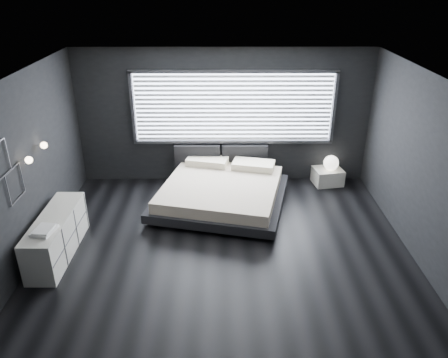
{
  "coord_description": "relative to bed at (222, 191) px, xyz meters",
  "views": [
    {
      "loc": [
        -0.03,
        -5.87,
        4.12
      ],
      "look_at": [
        0.0,
        0.85,
        0.9
      ],
      "focal_mm": 35.0,
      "sensor_mm": 36.0,
      "label": 1
    }
  ],
  "objects": [
    {
      "name": "book_stack",
      "position": [
        -2.58,
        -2.06,
        0.43
      ],
      "size": [
        0.34,
        0.41,
        0.07
      ],
      "color": "white",
      "rests_on": "dresser"
    },
    {
      "name": "window",
      "position": [
        0.24,
        1.1,
        1.33
      ],
      "size": [
        4.14,
        0.09,
        1.52
      ],
      "color": "white",
      "rests_on": "ground"
    },
    {
      "name": "nightstand",
      "position": [
        2.26,
        0.91,
        -0.11
      ],
      "size": [
        0.65,
        0.57,
        0.34
      ],
      "primitive_type": "cube",
      "rotation": [
        0.0,
        0.0,
        0.17
      ],
      "color": "silver",
      "rests_on": "ground"
    },
    {
      "name": "dresser",
      "position": [
        -2.6,
        -1.63,
        0.05
      ],
      "size": [
        0.49,
        1.69,
        0.68
      ],
      "color": "silver",
      "rests_on": "ground"
    },
    {
      "name": "headboard",
      "position": [
        -0.01,
        1.05,
        0.29
      ],
      "size": [
        1.96,
        0.16,
        0.52
      ],
      "color": "black",
      "rests_on": "ground"
    },
    {
      "name": "wall_art_upper",
      "position": [
        -2.93,
        -2.14,
        1.57
      ],
      "size": [
        0.01,
        0.48,
        0.48
      ],
      "color": "#47474C",
      "rests_on": "ground"
    },
    {
      "name": "room",
      "position": [
        0.04,
        -1.59,
        1.12
      ],
      "size": [
        6.04,
        6.0,
        2.8
      ],
      "color": "black",
      "rests_on": "ground"
    },
    {
      "name": "sconce_near",
      "position": [
        -2.84,
        -1.54,
        1.32
      ],
      "size": [
        0.18,
        0.11,
        0.11
      ],
      "color": "silver",
      "rests_on": "ground"
    },
    {
      "name": "orb_lamp",
      "position": [
        2.29,
        0.87,
        0.21
      ],
      "size": [
        0.31,
        0.31,
        0.31
      ],
      "primitive_type": "sphere",
      "color": "white",
      "rests_on": "nightstand"
    },
    {
      "name": "bed",
      "position": [
        0.0,
        0.0,
        0.0
      ],
      "size": [
        2.81,
        2.73,
        0.61
      ],
      "color": "black",
      "rests_on": "ground"
    },
    {
      "name": "wall_art_lower",
      "position": [
        -2.93,
        -1.89,
        1.1
      ],
      "size": [
        0.01,
        0.48,
        0.48
      ],
      "color": "#47474C",
      "rests_on": "ground"
    },
    {
      "name": "sconce_far",
      "position": [
        -2.84,
        -0.94,
        1.32
      ],
      "size": [
        0.18,
        0.11,
        0.11
      ],
      "color": "silver",
      "rests_on": "ground"
    }
  ]
}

